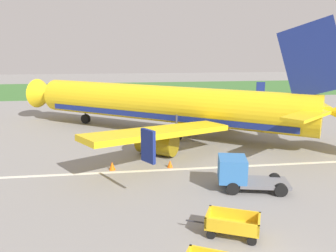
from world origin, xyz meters
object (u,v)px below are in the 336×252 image
(airplane, at_px, (173,105))
(traffic_cone_near_plane, at_px, (170,164))
(traffic_cone_mid_apron, at_px, (112,166))
(baggage_cart_fourth_in_row, at_px, (232,224))
(service_truck_beside_carts, at_px, (240,173))

(airplane, bearing_deg, traffic_cone_near_plane, -99.62)
(traffic_cone_near_plane, bearing_deg, traffic_cone_mid_apron, 179.65)
(airplane, xyz_separation_m, traffic_cone_mid_apron, (-5.96, -9.74, -2.74))
(baggage_cart_fourth_in_row, bearing_deg, airplane, 89.95)
(service_truck_beside_carts, xyz_separation_m, traffic_cone_near_plane, (-3.81, 4.57, -0.82))
(baggage_cart_fourth_in_row, xyz_separation_m, traffic_cone_mid_apron, (-5.94, 9.78, -0.29))
(service_truck_beside_carts, relative_size, traffic_cone_mid_apron, 7.50)
(baggage_cart_fourth_in_row, xyz_separation_m, service_truck_beside_carts, (2.17, 5.19, 0.50))
(service_truck_beside_carts, relative_size, traffic_cone_near_plane, 8.31)
(service_truck_beside_carts, distance_m, traffic_cone_near_plane, 6.00)
(airplane, distance_m, baggage_cart_fourth_in_row, 19.68)
(baggage_cart_fourth_in_row, distance_m, service_truck_beside_carts, 5.65)
(baggage_cart_fourth_in_row, distance_m, traffic_cone_mid_apron, 11.45)
(traffic_cone_near_plane, relative_size, traffic_cone_mid_apron, 0.90)
(service_truck_beside_carts, bearing_deg, baggage_cart_fourth_in_row, -112.72)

